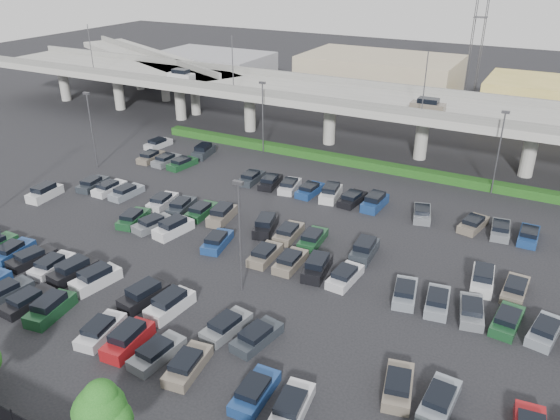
# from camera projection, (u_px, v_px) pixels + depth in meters

# --- Properties ---
(ground) EXTENTS (280.00, 280.00, 0.00)m
(ground) POSITION_uv_depth(u_px,v_px,m) (284.00, 249.00, 54.29)
(ground) COLOR black
(overpass) EXTENTS (150.00, 13.00, 15.80)m
(overpass) POSITION_uv_depth(u_px,v_px,m) (388.00, 106.00, 76.79)
(overpass) COLOR gray
(overpass) RESTS_ON ground
(on_ramp) EXTENTS (50.93, 30.13, 8.80)m
(on_ramp) POSITION_uv_depth(u_px,v_px,m) (151.00, 61.00, 107.59)
(on_ramp) COLOR gray
(on_ramp) RESTS_ON ground
(hedge) EXTENTS (66.00, 1.60, 1.10)m
(hedge) POSITION_uv_depth(u_px,v_px,m) (369.00, 165.00, 73.94)
(hedge) COLOR #173B11
(hedge) RESTS_ON ground
(tree_row) EXTENTS (65.07, 3.66, 5.94)m
(tree_row) POSITION_uv_depth(u_px,v_px,m) (82.00, 402.00, 31.37)
(tree_row) COLOR #332316
(tree_row) RESTS_ON ground
(parked_cars) EXTENTS (63.10, 41.66, 1.67)m
(parked_cars) POSITION_uv_depth(u_px,v_px,m) (246.00, 258.00, 51.60)
(parked_cars) COLOR black
(parked_cars) RESTS_ON ground
(light_poles) EXTENTS (66.90, 48.38, 10.30)m
(light_poles) POSITION_uv_depth(u_px,v_px,m) (257.00, 177.00, 54.92)
(light_poles) COLOR #434348
(light_poles) RESTS_ON ground
(distant_buildings) EXTENTS (138.00, 24.00, 9.00)m
(distant_buildings) POSITION_uv_depth(u_px,v_px,m) (507.00, 94.00, 96.60)
(distant_buildings) COLOR gray
(distant_buildings) RESTS_ON ground
(comm_tower) EXTENTS (2.40, 2.40, 30.00)m
(comm_tower) POSITION_uv_depth(u_px,v_px,m) (481.00, 14.00, 104.68)
(comm_tower) COLOR #434348
(comm_tower) RESTS_ON ground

